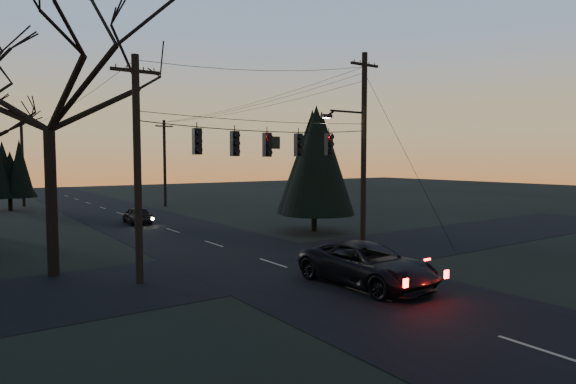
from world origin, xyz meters
TOP-DOWN VIEW (x-y plane):
  - ground_plane at (0.00, 0.00)m, footprint 160.00×160.00m
  - main_road at (0.00, 20.00)m, footprint 8.00×120.00m
  - cross_road at (0.00, 10.00)m, footprint 60.00×7.00m
  - utility_pole_right at (5.50, 10.00)m, footprint 5.00×0.30m
  - utility_pole_left at (-6.00, 10.00)m, footprint 1.80×0.30m
  - utility_pole_far_r at (5.50, 38.00)m, footprint 1.80×0.30m
  - utility_pole_far_l at (-6.00, 46.00)m, footprint 0.30×0.30m
  - span_signal_assembly at (-0.24, 10.00)m, footprint 11.50×0.44m
  - bare_tree_left at (-8.48, 13.06)m, footprint 9.36×9.36m
  - evergreen_right at (7.47, 16.58)m, footprint 4.61×4.61m
  - evergreen_dist at (-7.49, 42.26)m, footprint 3.35×3.35m
  - suv_near at (0.80, 4.84)m, footprint 2.85×5.70m
  - sedan_oncoming_a at (-0.80, 26.82)m, footprint 1.69×3.76m

SIDE VIEW (x-z plane):
  - ground_plane at x=0.00m, z-range 0.00..0.00m
  - utility_pole_right at x=5.50m, z-range -5.00..5.00m
  - utility_pole_left at x=-6.00m, z-range -4.25..4.25m
  - utility_pole_far_r at x=5.50m, z-range -4.25..4.25m
  - utility_pole_far_l at x=-6.00m, z-range -4.00..4.00m
  - cross_road at x=0.00m, z-range 0.00..0.02m
  - main_road at x=0.00m, z-range 0.00..0.02m
  - sedan_oncoming_a at x=-0.80m, z-range 0.00..1.26m
  - suv_near at x=0.80m, z-range 0.00..1.55m
  - evergreen_dist at x=-7.49m, z-range 0.59..6.29m
  - evergreen_right at x=7.47m, z-range 0.59..7.82m
  - span_signal_assembly at x=-0.24m, z-range 4.62..6.08m
  - bare_tree_left at x=-8.48m, z-range 2.31..13.92m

